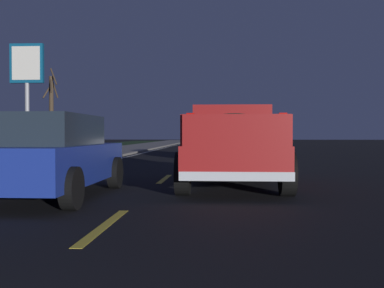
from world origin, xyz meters
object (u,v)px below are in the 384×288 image
at_px(gas_price_sign, 27,72).
at_px(pickup_truck, 232,143).
at_px(sedan_blue, 48,155).
at_px(traffic_cone_near, 1,180).
at_px(bare_tree_far, 51,111).
at_px(sedan_white, 223,142).

bearing_deg(gas_price_sign, pickup_truck, -143.16).
distance_m(sedan_blue, traffic_cone_near, 1.18).
bearing_deg(pickup_truck, sedan_blue, 123.75).
height_order(sedan_blue, bare_tree_far, bare_tree_far).
relative_size(gas_price_sign, traffic_cone_near, 10.77).
bearing_deg(traffic_cone_near, bare_tree_far, 17.80).
relative_size(pickup_truck, traffic_cone_near, 9.36).
bearing_deg(gas_price_sign, bare_tree_far, -0.43).
distance_m(pickup_truck, sedan_blue, 4.18).
bearing_deg(sedan_blue, gas_price_sign, 24.07).
xyz_separation_m(bare_tree_far, traffic_cone_near, (-20.69, -6.64, -2.39)).
xyz_separation_m(gas_price_sign, traffic_cone_near, (-16.98, -6.67, -4.37)).
height_order(pickup_truck, traffic_cone_near, pickup_truck).
relative_size(sedan_blue, traffic_cone_near, 7.59).
distance_m(pickup_truck, traffic_cone_near, 5.01).
xyz_separation_m(sedan_white, traffic_cone_near, (-13.57, 4.31, -0.50)).
height_order(pickup_truck, sedan_white, pickup_truck).
relative_size(gas_price_sign, bare_tree_far, 1.15).
xyz_separation_m(pickup_truck, bare_tree_far, (18.62, 11.15, 1.69)).
distance_m(pickup_truck, gas_price_sign, 19.00).
xyz_separation_m(pickup_truck, sedan_white, (11.50, 0.20, -0.20)).
relative_size(sedan_white, gas_price_sign, 0.71).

